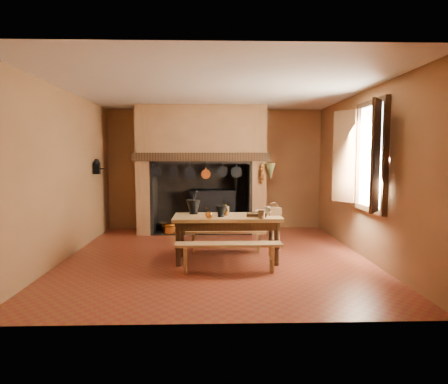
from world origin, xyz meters
name	(u,v)px	position (x,y,z in m)	size (l,w,h in m)	color
floor	(216,256)	(0.00, 0.00, 0.00)	(5.50, 5.50, 0.00)	#602E16
ceiling	(216,89)	(0.00, 0.00, 2.80)	(5.50, 5.50, 0.00)	silver
back_wall	(215,169)	(0.00, 2.75, 1.40)	(5.00, 0.02, 2.80)	#8E5C39
wall_left	(65,175)	(-2.50, 0.00, 1.40)	(0.02, 5.50, 2.80)	#8E5C39
wall_right	(364,174)	(2.50, 0.00, 1.40)	(0.02, 5.50, 2.80)	#8E5C39
wall_front	(219,187)	(0.00, -2.75, 1.40)	(5.00, 0.02, 2.80)	#8E5C39
chimney_breast	(202,151)	(-0.30, 2.31, 1.81)	(2.95, 0.96, 2.80)	#8E5C39
iron_range	(213,209)	(-0.04, 2.45, 0.48)	(1.12, 0.55, 1.60)	black
hearth_pans	(169,228)	(-1.05, 2.22, 0.09)	(0.51, 0.62, 0.20)	#B9772A
hanging_pans	(199,173)	(-0.34, 1.81, 1.36)	(1.92, 0.29, 0.27)	black
onion_string	(262,174)	(1.00, 1.79, 1.33)	(0.12, 0.10, 0.46)	#954F1B
herb_bunch	(271,172)	(1.18, 1.79, 1.38)	(0.20, 0.20, 0.35)	brown
window	(364,156)	(2.35, -0.40, 1.70)	(0.39, 1.75, 1.76)	white
wall_coffee_mill	(97,165)	(-2.42, 1.55, 1.52)	(0.23, 0.16, 0.31)	black
work_table	(227,223)	(0.17, -0.30, 0.63)	(1.72, 0.76, 0.75)	tan
bench_front	(229,250)	(0.17, -0.95, 0.33)	(1.56, 0.27, 0.44)	tan
bench_back	(226,236)	(0.17, 0.27, 0.30)	(1.42, 0.25, 0.40)	tan
mortar_large	(194,206)	(-0.37, -0.10, 0.88)	(0.24, 0.24, 0.41)	black
mortar_small	(221,211)	(0.07, -0.43, 0.85)	(0.18, 0.18, 0.31)	black
coffee_grinder	(224,210)	(0.13, -0.17, 0.82)	(0.20, 0.17, 0.21)	#382212
brass_mug_a	(209,214)	(-0.11, -0.41, 0.79)	(0.07, 0.07, 0.08)	#B9772A
brass_mug_b	(225,212)	(0.14, -0.28, 0.80)	(0.09, 0.09, 0.10)	#B9772A
mixing_bowl	(265,212)	(0.80, -0.22, 0.78)	(0.30, 0.30, 0.07)	tan
stoneware_crock	(262,214)	(0.70, -0.60, 0.81)	(0.11, 0.11, 0.13)	brown
glass_jar	(267,211)	(0.83, -0.29, 0.82)	(0.08, 0.08, 0.14)	beige
wicker_basket	(274,211)	(0.93, -0.25, 0.81)	(0.26, 0.22, 0.21)	#533618
wooden_tray	(256,215)	(0.64, -0.40, 0.77)	(0.31, 0.22, 0.05)	#382212
brass_cup	(209,216)	(-0.11, -0.60, 0.79)	(0.11, 0.11, 0.09)	#B9772A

